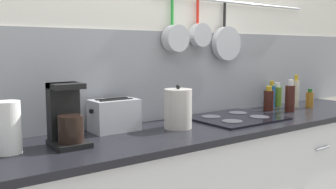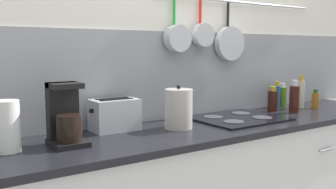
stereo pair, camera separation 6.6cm
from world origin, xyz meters
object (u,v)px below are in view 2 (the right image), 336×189
at_px(coffee_maker, 65,119).
at_px(bottle_cooking_wine, 294,98).
at_px(kettle, 179,109).
at_px(bottle_vinegar, 282,96).
at_px(paper_towel_roll, 7,126).
at_px(bottle_hot_sauce, 276,96).
at_px(toaster, 115,115).
at_px(bottle_dish_soap, 315,100).
at_px(bottle_sesame_oil, 273,100).
at_px(bottle_olive_oil, 301,93).

height_order(coffee_maker, bottle_cooking_wine, coffee_maker).
xyz_separation_m(coffee_maker, kettle, (0.63, -0.00, -0.01)).
bearing_deg(kettle, bottle_vinegar, 10.20).
height_order(paper_towel_roll, kettle, kettle).
relative_size(coffee_maker, bottle_hot_sauce, 1.45).
relative_size(coffee_maker, bottle_vinegar, 1.60).
bearing_deg(bottle_vinegar, toaster, -177.91).
height_order(kettle, bottle_hot_sauce, kettle).
bearing_deg(bottle_dish_soap, paper_towel_roll, 179.72).
relative_size(coffee_maker, kettle, 1.18).
distance_m(bottle_hot_sauce, bottle_dish_soap, 0.28).
xyz_separation_m(bottle_vinegar, bottle_dish_soap, (0.13, -0.19, -0.02)).
xyz_separation_m(bottle_sesame_oil, bottle_vinegar, (0.23, 0.10, 0.00)).
height_order(paper_towel_roll, toaster, paper_towel_roll).
distance_m(bottle_sesame_oil, bottle_hot_sauce, 0.18).
bearing_deg(bottle_sesame_oil, coffee_maker, -176.40).
xyz_separation_m(kettle, bottle_sesame_oil, (0.88, 0.10, -0.03)).
height_order(coffee_maker, bottle_sesame_oil, coffee_maker).
bearing_deg(bottle_olive_oil, bottle_hot_sauce, 142.68).
height_order(coffee_maker, bottle_hot_sauce, coffee_maker).
bearing_deg(bottle_dish_soap, kettle, -179.69).
bearing_deg(paper_towel_roll, bottle_olive_oil, 1.90).
height_order(paper_towel_roll, bottle_hot_sauce, paper_towel_roll).
relative_size(toaster, bottle_sesame_oil, 1.50).
relative_size(paper_towel_roll, kettle, 0.91).
bearing_deg(bottle_hot_sauce, bottle_olive_oil, -37.32).
relative_size(toaster, bottle_vinegar, 1.47).
bearing_deg(paper_towel_roll, bottle_dish_soap, -0.28).
height_order(toaster, kettle, kettle).
bearing_deg(bottle_hot_sauce, bottle_cooking_wine, -108.62).
relative_size(toaster, kettle, 1.08).
distance_m(toaster, bottle_sesame_oil, 1.19).
relative_size(kettle, bottle_vinegar, 1.36).
relative_size(coffee_maker, bottle_sesame_oil, 1.63).
bearing_deg(bottle_cooking_wine, bottle_vinegar, 56.67).
relative_size(toaster, bottle_hot_sauce, 1.33).
relative_size(bottle_olive_oil, bottle_dish_soap, 1.72).
xyz_separation_m(paper_towel_roll, coffee_maker, (0.25, -0.02, 0.01)).
distance_m(bottle_cooking_wine, bottle_olive_oil, 0.24).
xyz_separation_m(toaster, bottle_hot_sauce, (1.34, 0.05, 0.00)).
height_order(kettle, bottle_dish_soap, kettle).
distance_m(kettle, bottle_hot_sauce, 1.05).
bearing_deg(bottle_hot_sauce, toaster, -178.03).
relative_size(coffee_maker, toaster, 1.09).
distance_m(toaster, bottle_dish_soap, 1.56).
height_order(kettle, bottle_sesame_oil, kettle).
distance_m(bottle_hot_sauce, bottle_olive_oil, 0.18).
distance_m(paper_towel_roll, bottle_cooking_wine, 1.83).
distance_m(bottle_hot_sauce, bottle_vinegar, 0.07).
bearing_deg(bottle_dish_soap, bottle_olive_oil, 128.93).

